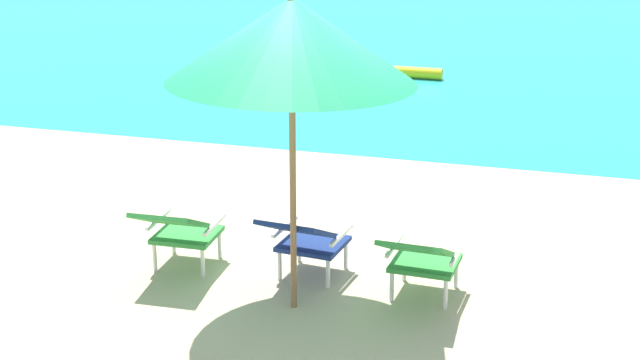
% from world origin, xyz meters
% --- Properties ---
extents(ground_plane, '(40.00, 40.00, 0.00)m').
position_xyz_m(ground_plane, '(0.00, 4.00, 0.00)').
color(ground_plane, '#CCB78E').
extents(ocean_band, '(40.00, 18.00, 0.01)m').
position_xyz_m(ocean_band, '(0.00, 12.35, 0.00)').
color(ocean_band, '#28B2B7').
rests_on(ocean_band, ground_plane).
extents(swim_buoy, '(1.60, 0.18, 0.18)m').
position_xyz_m(swim_buoy, '(-0.92, 7.63, 0.10)').
color(swim_buoy, yellow).
rests_on(swim_buoy, ocean_band).
extents(lounge_chair_left, '(0.57, 0.89, 0.68)m').
position_xyz_m(lounge_chair_left, '(-1.08, -0.35, 0.40)').
color(lounge_chair_left, '#338E3D').
rests_on(lounge_chair_left, ground_plane).
extents(lounge_chair_center, '(0.62, 0.92, 0.68)m').
position_xyz_m(lounge_chair_center, '(0.01, -0.24, 0.40)').
color(lounge_chair_center, navy).
rests_on(lounge_chair_center, ground_plane).
extents(lounge_chair_right, '(0.58, 0.90, 0.68)m').
position_xyz_m(lounge_chair_right, '(1.01, -0.38, 0.40)').
color(lounge_chair_right, '#338E3D').
rests_on(lounge_chair_right, ground_plane).
extents(beach_umbrella_center, '(2.52, 2.53, 2.48)m').
position_xyz_m(beach_umbrella_center, '(0.06, -0.72, 2.14)').
color(beach_umbrella_center, olive).
rests_on(beach_umbrella_center, ground_plane).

